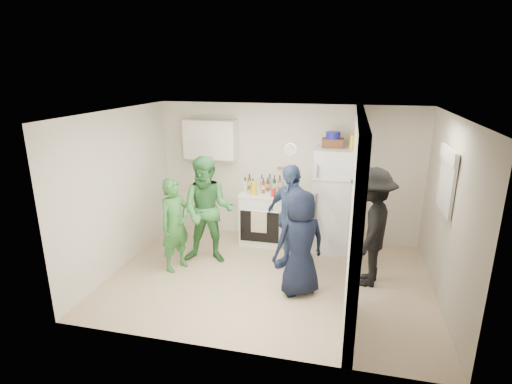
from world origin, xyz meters
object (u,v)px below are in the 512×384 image
wicker_basket (333,143)px  person_navy (300,243)px  stove (263,217)px  blue_bowl (333,135)px  fridge (335,200)px  person_denim (290,218)px  person_nook (371,228)px  yellow_cup_stack_top (353,142)px  person_green_center (208,211)px  person_green_left (175,225)px

wicker_basket → person_navy: size_ratio=0.23×
stove → blue_bowl: size_ratio=3.97×
fridge → person_navy: fridge is taller
fridge → person_denim: (-0.65, -0.90, -0.05)m
person_denim → person_nook: 1.22m
blue_bowl → yellow_cup_stack_top: bearing=-25.1°
stove → fridge: 1.35m
wicker_basket → person_green_center: 2.36m
wicker_basket → yellow_cup_stack_top: yellow_cup_stack_top is taller
stove → person_navy: size_ratio=0.63×
wicker_basket → person_green_center: (-1.88, -1.02, -1.01)m
person_denim → person_green_left: bearing=-128.2°
blue_bowl → person_navy: bearing=-100.4°
yellow_cup_stack_top → person_green_center: yellow_cup_stack_top is taller
blue_bowl → person_navy: (-0.31, -1.66, -1.26)m
stove → person_green_center: 1.29m
yellow_cup_stack_top → person_denim: yellow_cup_stack_top is taller
blue_bowl → person_green_center: blue_bowl is taller
stove → person_denim: (0.63, -0.93, 0.38)m
blue_bowl → person_nook: bearing=-60.5°
person_denim → person_navy: bearing=-33.2°
person_green_left → person_nook: 2.96m
wicker_basket → yellow_cup_stack_top: bearing=-25.1°
person_green_center → person_navy: bearing=-30.1°
fridge → person_nook: 1.23m
fridge → person_denim: bearing=-126.0°
yellow_cup_stack_top → person_denim: 1.61m
wicker_basket → person_green_left: size_ratio=0.24×
stove → person_denim: 1.18m
wicker_basket → fridge: bearing=-26.6°
person_nook → wicker_basket: bearing=-138.8°
blue_bowl → yellow_cup_stack_top: (0.32, -0.15, -0.08)m
blue_bowl → stove: bearing=-179.0°
fridge → person_green_left: 2.75m
stove → fridge: (1.28, -0.03, 0.43)m
person_green_left → person_nook: bearing=-60.1°
person_green_center → person_nook: person_green_center is taller
person_green_left → person_navy: bearing=-72.7°
wicker_basket → person_navy: (-0.31, -1.66, -1.13)m
stove → person_navy: 1.88m
wicker_basket → person_denim: bearing=-120.2°
yellow_cup_stack_top → person_green_left: (-2.62, -1.23, -1.20)m
person_green_left → person_green_center: (0.42, 0.36, 0.14)m
wicker_basket → person_green_left: 2.92m
stove → blue_bowl: bearing=1.0°
stove → person_denim: person_denim is taller
fridge → person_nook: fridge is taller
person_navy → person_nook: 1.09m
yellow_cup_stack_top → person_denim: size_ratio=0.15×
fridge → yellow_cup_stack_top: 1.06m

